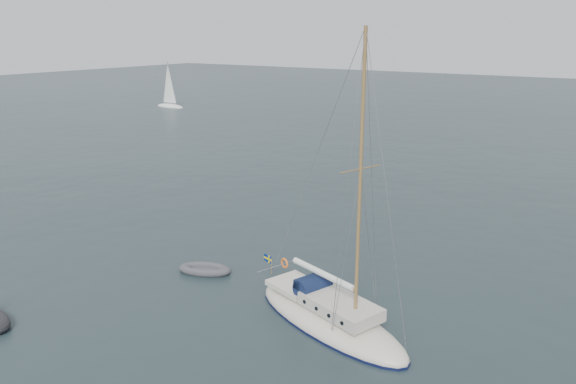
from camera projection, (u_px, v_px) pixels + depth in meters
The scene contains 4 objects.
ground at pixel (316, 296), 27.03m from camera, with size 300.00×300.00×0.00m, color black.
sailboat at pixel (330, 304), 24.19m from camera, with size 9.19×2.75×13.09m.
dinghy at pixel (205, 269), 29.66m from camera, with size 2.86×1.29×0.41m.
distant_yacht_a at pixel (169, 87), 93.79m from camera, with size 5.98×3.19×7.93m.
Camera 1 is at (12.53, -21.21, 12.30)m, focal length 35.00 mm.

